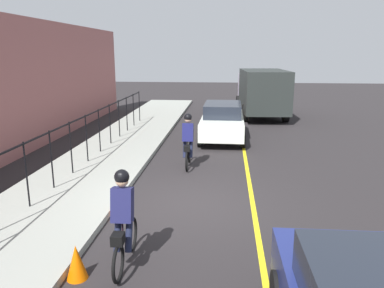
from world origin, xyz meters
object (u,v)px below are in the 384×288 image
object	(u,v)px
cyclist_lead	(188,141)
cyclist_follow	(123,220)
parked_sedan_rear	(222,121)
traffic_cone_far	(118,204)
box_truck_background	(261,91)
traffic_cone_near	(76,262)

from	to	relation	value
cyclist_lead	cyclist_follow	bearing A→B (deg)	174.20
parked_sedan_rear	traffic_cone_far	bearing A→B (deg)	-15.41
box_truck_background	traffic_cone_near	size ratio (longest dim) A/B	11.06
cyclist_lead	traffic_cone_far	size ratio (longest dim) A/B	4.01
cyclist_follow	parked_sedan_rear	size ratio (longest dim) A/B	0.41
box_truck_background	cyclist_lead	bearing A→B (deg)	159.78
cyclist_follow	traffic_cone_far	world-z (taller)	cyclist_follow
cyclist_follow	traffic_cone_near	distance (m)	1.03
cyclist_lead	parked_sedan_rear	bearing A→B (deg)	-14.92
cyclist_lead	traffic_cone_far	xyz separation A→B (m)	(-3.89, 1.29, -0.68)
parked_sedan_rear	traffic_cone_near	world-z (taller)	parked_sedan_rear
cyclist_follow	cyclist_lead	bearing A→B (deg)	-5.80
cyclist_lead	traffic_cone_near	bearing A→B (deg)	168.37
traffic_cone_far	parked_sedan_rear	bearing A→B (deg)	-16.01
cyclist_follow	box_truck_background	world-z (taller)	box_truck_background
traffic_cone_near	parked_sedan_rear	bearing A→B (deg)	-11.86
traffic_cone_near	cyclist_lead	bearing A→B (deg)	-10.53
traffic_cone_far	cyclist_follow	bearing A→B (deg)	-160.72
box_truck_background	traffic_cone_near	world-z (taller)	box_truck_background
box_truck_background	parked_sedan_rear	bearing A→B (deg)	157.65
cyclist_lead	cyclist_follow	distance (m)	6.17
cyclist_follow	traffic_cone_far	xyz separation A→B (m)	(2.26, 0.79, -0.68)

